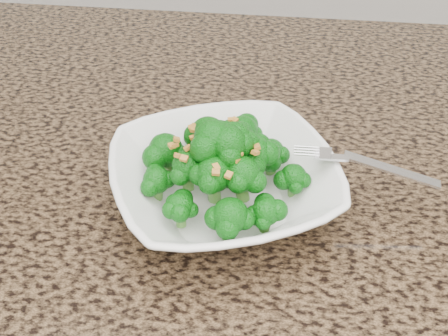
# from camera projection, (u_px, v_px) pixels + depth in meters

# --- Properties ---
(granite_counter) EXTENTS (1.64, 1.04, 0.03)m
(granite_counter) POSITION_uv_depth(u_px,v_px,m) (189.00, 208.00, 0.64)
(granite_counter) COLOR brown
(granite_counter) RESTS_ON cabinet
(bowl) EXTENTS (0.31, 0.31, 0.06)m
(bowl) POSITION_uv_depth(u_px,v_px,m) (224.00, 183.00, 0.61)
(bowl) COLOR white
(bowl) RESTS_ON granite_counter
(broccoli_pile) EXTENTS (0.21, 0.21, 0.07)m
(broccoli_pile) POSITION_uv_depth(u_px,v_px,m) (224.00, 135.00, 0.57)
(broccoli_pile) COLOR #0B660D
(broccoli_pile) RESTS_ON bowl
(garlic_topping) EXTENTS (0.13, 0.13, 0.01)m
(garlic_topping) POSITION_uv_depth(u_px,v_px,m) (224.00, 103.00, 0.55)
(garlic_topping) COLOR #C0842F
(garlic_topping) RESTS_ON broccoli_pile
(fork) EXTENTS (0.17, 0.05, 0.01)m
(fork) POSITION_uv_depth(u_px,v_px,m) (343.00, 158.00, 0.59)
(fork) COLOR silver
(fork) RESTS_ON bowl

